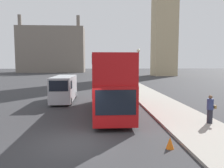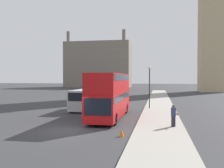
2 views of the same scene
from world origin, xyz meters
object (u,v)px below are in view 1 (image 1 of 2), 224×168
white_van (64,88)px  street_lamp (138,65)px  red_double_decker_bus (110,81)px  pedestrian (210,109)px

white_van → street_lamp: street_lamp is taller
red_double_decker_bus → white_van: bearing=130.9°
red_double_decker_bus → street_lamp: bearing=64.9°
white_van → street_lamp: 8.74m
white_van → street_lamp: (8.00, 2.67, 2.31)m
white_van → red_double_decker_bus: bearing=-49.1°
red_double_decker_bus → white_van: (-4.38, 5.06, -1.09)m
white_van → pedestrian: bearing=-41.6°
red_double_decker_bus → white_van: size_ratio=1.72×
red_double_decker_bus → pedestrian: (5.94, -4.10, -1.44)m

